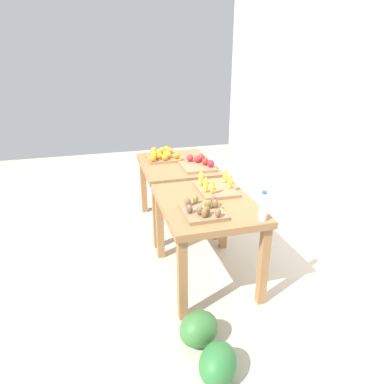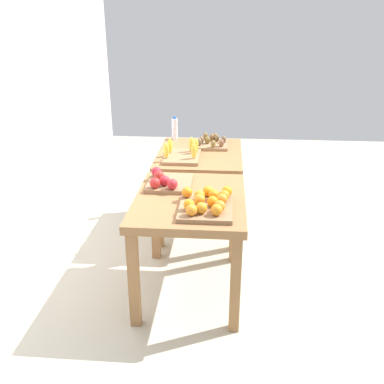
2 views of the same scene
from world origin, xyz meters
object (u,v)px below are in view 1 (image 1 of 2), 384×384
at_px(kiwi_bin, 203,210).
at_px(display_table_right, 207,213).
at_px(orange_bin, 162,155).
at_px(apple_bin, 199,164).
at_px(watermelon_pile, 208,345).
at_px(water_bottle, 263,207).
at_px(banana_crate, 215,187).
at_px(display_table_left, 177,173).

bearing_deg(kiwi_bin, display_table_right, 155.07).
bearing_deg(display_table_right, kiwi_bin, -24.93).
xyz_separation_m(orange_bin, apple_bin, (0.42, 0.33, -0.01)).
bearing_deg(watermelon_pile, orange_bin, 176.42).
xyz_separation_m(display_table_right, water_bottle, (0.45, 0.30, 0.23)).
bearing_deg(apple_bin, kiwi_bin, -14.94).
distance_m(display_table_right, banana_crate, 0.29).
bearing_deg(water_bottle, kiwi_bin, -120.04).
bearing_deg(orange_bin, watermelon_pile, -3.58).
bearing_deg(water_bottle, apple_bin, -175.91).
distance_m(display_table_left, display_table_right, 1.12).
height_order(banana_crate, water_bottle, water_bottle).
xyz_separation_m(display_table_left, watermelon_pile, (2.02, -0.27, -0.54)).
height_order(display_table_right, water_bottle, water_bottle).
xyz_separation_m(water_bottle, watermelon_pile, (0.44, -0.57, -0.77)).
distance_m(display_table_left, kiwi_bin, 1.36).
bearing_deg(banana_crate, apple_bin, 175.76).
bearing_deg(orange_bin, banana_crate, 14.04).
xyz_separation_m(display_table_right, orange_bin, (-1.33, -0.13, 0.16)).
height_order(kiwi_bin, water_bottle, water_bottle).
relative_size(display_table_right, water_bottle, 4.29).
height_order(display_table_left, water_bottle, water_bottle).
distance_m(display_table_right, watermelon_pile, 1.08).
distance_m(orange_bin, watermelon_pile, 2.34).
bearing_deg(banana_crate, kiwi_bin, -30.43).
height_order(orange_bin, water_bottle, water_bottle).
distance_m(display_table_left, banana_crate, 0.94).
bearing_deg(apple_bin, watermelon_pile, -14.67).
height_order(display_table_left, kiwi_bin, kiwi_bin).
bearing_deg(display_table_left, apple_bin, 43.65).
distance_m(display_table_right, apple_bin, 0.95).
xyz_separation_m(orange_bin, watermelon_pile, (2.22, -0.14, -0.71)).
xyz_separation_m(display_table_left, apple_bin, (0.21, 0.20, 0.15)).
relative_size(banana_crate, watermelon_pile, 0.64).
relative_size(orange_bin, water_bottle, 1.89).
distance_m(display_table_right, water_bottle, 0.59).
relative_size(water_bottle, watermelon_pile, 0.35).
relative_size(display_table_right, apple_bin, 2.49).
height_order(display_table_right, watermelon_pile, display_table_right).
bearing_deg(watermelon_pile, kiwi_bin, 165.80).
distance_m(kiwi_bin, watermelon_pile, 0.98).
xyz_separation_m(kiwi_bin, water_bottle, (0.23, 0.40, 0.08)).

